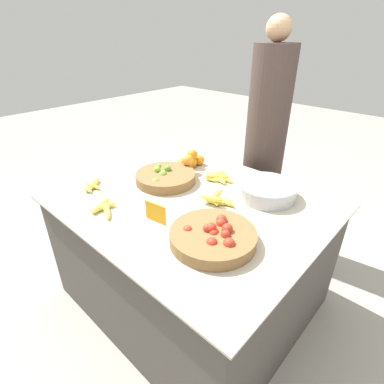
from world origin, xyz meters
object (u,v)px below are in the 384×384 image
object	(u,v)px
tomato_basket	(213,236)
metal_bowl	(266,190)
vendor_person	(264,151)
lime_bowl	(165,177)
price_sign	(156,213)

from	to	relation	value
tomato_basket	metal_bowl	xyz separation A→B (m)	(-0.04, 0.52, 0.01)
tomato_basket	vendor_person	size ratio (longest dim) A/B	0.23
lime_bowl	vendor_person	world-z (taller)	vendor_person
lime_bowl	price_sign	world-z (taller)	price_sign
tomato_basket	vendor_person	world-z (taller)	vendor_person
lime_bowl	tomato_basket	world-z (taller)	same
lime_bowl	price_sign	distance (m)	0.44
price_sign	vendor_person	bearing A→B (deg)	84.47
price_sign	lime_bowl	bearing A→B (deg)	122.44
metal_bowl	vendor_person	bearing A→B (deg)	122.17
lime_bowl	price_sign	xyz separation A→B (m)	(0.29, -0.33, 0.02)
metal_bowl	price_sign	distance (m)	0.64
tomato_basket	metal_bowl	world-z (taller)	tomato_basket
metal_bowl	vendor_person	size ratio (longest dim) A/B	0.20
metal_bowl	tomato_basket	bearing A→B (deg)	-85.24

